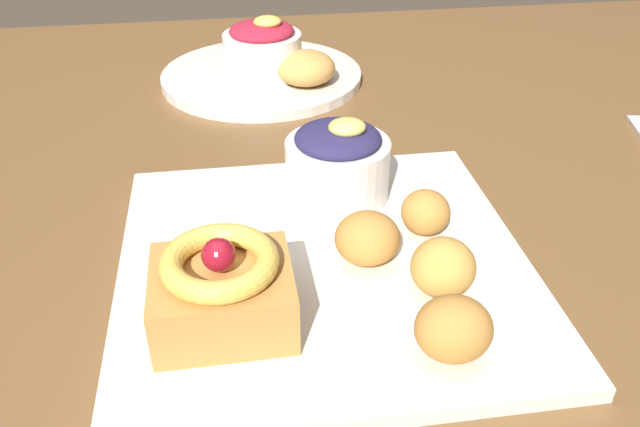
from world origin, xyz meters
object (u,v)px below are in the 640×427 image
object	(u,v)px
fritter_middle	(426,212)
back_ramekin	(263,49)
back_plate	(262,76)
front_plate	(324,265)
fritter_extra	(454,329)
back_pastry	(306,68)
cake_slice	(222,289)
berry_ramekin	(338,162)
fritter_back	(367,238)
fritter_front	(443,267)

from	to	relation	value
fritter_middle	back_ramekin	xyz separation A→B (m)	(-0.10, 0.36, 0.01)
back_plate	front_plate	bearing A→B (deg)	-87.28
fritter_extra	back_plate	xyz separation A→B (m)	(-0.08, 0.50, -0.03)
front_plate	back_ramekin	bearing A→B (deg)	92.47
back_plate	back_ramekin	bearing A→B (deg)	-77.72
back_pastry	cake_slice	bearing A→B (deg)	-104.73
berry_ramekin	fritter_back	xyz separation A→B (m)	(0.01, -0.10, -0.01)
fritter_back	fritter_extra	distance (m)	0.11
fritter_extra	back_ramekin	distance (m)	0.50
fritter_middle	back_ramekin	bearing A→B (deg)	105.91
back_plate	back_ramekin	xyz separation A→B (m)	(0.00, -0.01, 0.04)
front_plate	fritter_front	world-z (taller)	fritter_front
back_ramekin	back_pastry	distance (m)	0.06
berry_ramekin	back_pastry	bearing A→B (deg)	88.77
front_plate	fritter_back	xyz separation A→B (m)	(0.03, -0.01, 0.03)
front_plate	cake_slice	bearing A→B (deg)	-141.60
front_plate	back_pastry	world-z (taller)	back_pastry
cake_slice	back_plate	bearing A→B (deg)	82.78
cake_slice	back_ramekin	bearing A→B (deg)	82.35
back_pastry	fritter_middle	bearing A→B (deg)	-80.39
cake_slice	fritter_front	size ratio (longest dim) A/B	2.03
cake_slice	back_pastry	bearing A→B (deg)	75.27
front_plate	fritter_middle	bearing A→B (deg)	16.32
cake_slice	back_ramekin	world-z (taller)	back_ramekin
berry_ramekin	back_ramekin	xyz separation A→B (m)	(-0.04, 0.29, -0.00)
cake_slice	back_plate	xyz separation A→B (m)	(0.06, 0.45, -0.03)
fritter_front	back_plate	xyz separation A→B (m)	(-0.09, 0.44, -0.03)
fritter_extra	back_ramekin	bearing A→B (deg)	99.31
fritter_front	fritter_back	size ratio (longest dim) A/B	0.93
fritter_extra	back_ramekin	world-z (taller)	back_ramekin
fritter_front	back_plate	distance (m)	0.45
front_plate	fritter_extra	xyz separation A→B (m)	(0.06, -0.11, 0.03)
berry_ramekin	fritter_front	distance (m)	0.15
fritter_back	front_plate	bearing A→B (deg)	169.22
fritter_middle	fritter_back	world-z (taller)	fritter_back
front_plate	cake_slice	world-z (taller)	cake_slice
cake_slice	berry_ramekin	distance (m)	0.18
berry_ramekin	back_plate	size ratio (longest dim) A/B	0.36
berry_ramekin	back_pastry	xyz separation A→B (m)	(0.01, 0.26, -0.01)
cake_slice	back_plate	distance (m)	0.46
fritter_back	back_plate	xyz separation A→B (m)	(-0.05, 0.40, -0.03)
fritter_front	berry_ramekin	bearing A→B (deg)	109.97
fritter_middle	back_pastry	world-z (taller)	back_pastry
fritter_extra	back_plate	bearing A→B (deg)	99.37
fritter_middle	back_plate	size ratio (longest dim) A/B	0.16
fritter_front	fritter_back	xyz separation A→B (m)	(-0.04, 0.04, -0.00)
front_plate	fritter_extra	world-z (taller)	fritter_extra
front_plate	back_plate	world-z (taller)	same
fritter_middle	back_plate	bearing A→B (deg)	105.82
fritter_front	back_ramekin	bearing A→B (deg)	102.07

